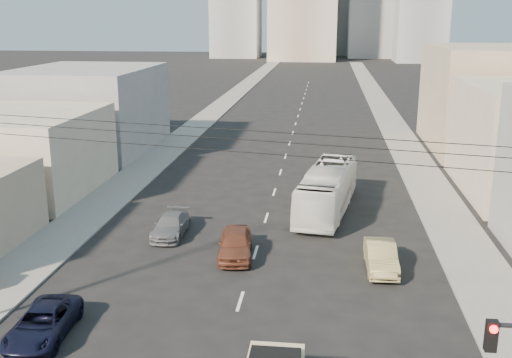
% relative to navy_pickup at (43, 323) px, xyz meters
% --- Properties ---
extents(sidewalk_left, '(3.50, 180.00, 0.12)m').
position_rel_navy_pickup_xyz_m(sidewalk_left, '(-4.20, 66.13, -0.57)').
color(sidewalk_left, slate).
rests_on(sidewalk_left, ground).
extents(sidewalk_right, '(3.50, 180.00, 0.12)m').
position_rel_navy_pickup_xyz_m(sidewalk_right, '(19.30, 66.13, -0.57)').
color(sidewalk_right, slate).
rests_on(sidewalk_right, ground).
extents(lane_dashes, '(0.15, 104.00, 0.01)m').
position_rel_navy_pickup_xyz_m(lane_dashes, '(7.55, 49.13, -0.63)').
color(lane_dashes, silver).
rests_on(lane_dashes, ground).
extents(navy_pickup, '(2.40, 4.68, 1.26)m').
position_rel_navy_pickup_xyz_m(navy_pickup, '(0.00, 0.00, 0.00)').
color(navy_pickup, black).
rests_on(navy_pickup, ground).
extents(city_bus, '(4.33, 11.33, 3.08)m').
position_rel_navy_pickup_xyz_m(city_bus, '(11.48, 17.99, 0.91)').
color(city_bus, silver).
rests_on(city_bus, ground).
extents(sedan_brown, '(2.29, 4.66, 1.53)m').
position_rel_navy_pickup_xyz_m(sedan_brown, '(6.54, 9.38, 0.13)').
color(sedan_brown, brown).
rests_on(sedan_brown, ground).
extents(sedan_tan, '(1.60, 4.35, 1.42)m').
position_rel_navy_pickup_xyz_m(sedan_tan, '(14.29, 8.58, 0.08)').
color(sedan_tan, '#9C8E5B').
rests_on(sedan_tan, ground).
extents(sedan_grey, '(1.80, 4.34, 1.26)m').
position_rel_navy_pickup_xyz_m(sedan_grey, '(2.18, 12.22, -0.00)').
color(sedan_grey, slate).
rests_on(sedan_grey, ground).
extents(overhead_wires, '(23.01, 5.02, 0.72)m').
position_rel_navy_pickup_xyz_m(overhead_wires, '(7.55, -2.37, 8.33)').
color(overhead_wires, black).
rests_on(overhead_wires, ground).
extents(bldg_right_far, '(12.00, 16.00, 10.00)m').
position_rel_navy_pickup_xyz_m(bldg_right_far, '(27.55, 40.13, 4.37)').
color(bldg_right_far, tan).
rests_on(bldg_right_far, ground).
extents(bldg_left_mid, '(11.00, 12.00, 6.00)m').
position_rel_navy_pickup_xyz_m(bldg_left_mid, '(-11.45, 20.13, 2.37)').
color(bldg_left_mid, '#B4A891').
rests_on(bldg_left_mid, ground).
extents(bldg_left_far, '(12.00, 16.00, 8.00)m').
position_rel_navy_pickup_xyz_m(bldg_left_far, '(-11.95, 35.13, 3.37)').
color(bldg_left_far, gray).
rests_on(bldg_left_far, ground).
extents(midrise_nw, '(15.00, 15.00, 34.00)m').
position_rel_navy_pickup_xyz_m(midrise_nw, '(-18.45, 176.13, 16.37)').
color(midrise_nw, gray).
rests_on(midrise_nw, ground).
extents(midrise_east, '(14.00, 14.00, 28.00)m').
position_rel_navy_pickup_xyz_m(midrise_east, '(37.55, 161.13, 13.37)').
color(midrise_east, gray).
rests_on(midrise_east, ground).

